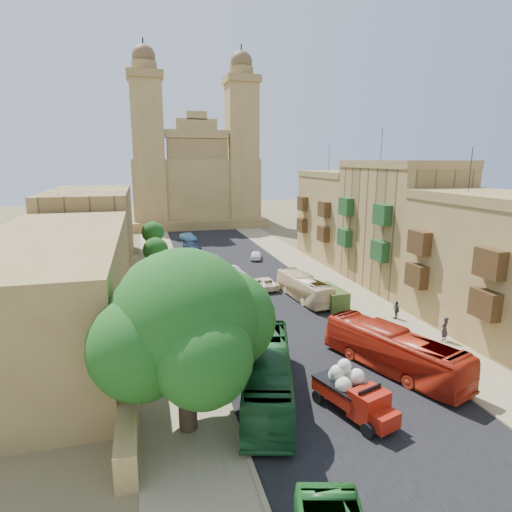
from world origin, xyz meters
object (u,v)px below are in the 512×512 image
street_tree_d (153,233)px  olive_pickup (330,297)px  bus_green_north (267,374)px  car_dkblue (192,246)px  bus_red_east (394,351)px  pedestrian_c (396,310)px  street_tree_a (167,317)px  car_white_a (233,272)px  car_blue_a (262,332)px  car_white_b (256,255)px  street_tree_c (156,250)px  street_tree_b (160,271)px  ficus_tree (186,326)px  car_blue_b (188,237)px  church (195,180)px  car_cream (264,283)px  red_truck (354,393)px  pedestrian_a (445,329)px  bus_cream_east (304,288)px

street_tree_d → olive_pickup: (15.83, -28.00, -2.47)m
bus_green_north → car_dkblue: 43.89m
bus_red_east → pedestrian_c: bearing=-144.0°
street_tree_a → car_white_a: (8.91, 20.64, -2.72)m
car_white_a → pedestrian_c: bearing=-79.5°
street_tree_a → car_blue_a: size_ratio=1.34×
car_dkblue → car_white_b: (8.11, -8.51, 0.01)m
bus_green_north → car_white_b: bus_green_north is taller
bus_red_east → street_tree_c: bearing=-84.1°
street_tree_b → ficus_tree: bearing=-88.3°
ficus_tree → car_blue_a: bearing=55.8°
car_blue_a → car_blue_b: size_ratio=0.94×
ficus_tree → olive_pickup: bearing=46.4°
church → car_cream: 52.20m
car_dkblue → car_white_b: car_white_b is taller
car_cream → car_white_b: size_ratio=1.22×
church → bus_red_east: size_ratio=3.47×
car_blue_a → car_cream: car_blue_a is taller
street_tree_a → car_blue_b: (6.13, 45.97, -2.70)m
red_truck → pedestrian_a: size_ratio=2.75×
car_cream → pedestrian_c: (8.81, -11.86, 0.20)m
olive_pickup → car_blue_a: olive_pickup is taller
ficus_tree → pedestrian_c: 23.06m
church → street_tree_b: (-10.00, -54.61, -5.98)m
street_tree_d → car_cream: (11.26, -20.81, -2.72)m
street_tree_c → pedestrian_a: 33.38m
car_blue_a → pedestrian_a: (13.70, -3.76, 0.34)m
ficus_tree → pedestrian_c: ficus_tree is taller
street_tree_d → car_blue_a: size_ratio=1.33×
pedestrian_c → bus_green_north: bearing=-54.3°
ficus_tree → bus_green_north: 6.56m
red_truck → car_cream: size_ratio=1.19×
ficus_tree → car_white_a: ficus_tree is taller
street_tree_b → car_cream: bearing=15.8°
red_truck → car_white_a: 29.69m
church → pedestrian_c: (10.07, -63.28, -8.69)m
street_tree_a → car_blue_b: bearing=82.4°
red_truck → bus_green_north: size_ratio=0.48×
church → bus_red_east: church is taller
ficus_tree → car_dkblue: bearing=83.4°
bus_green_north → car_dkblue: size_ratio=2.60×
ficus_tree → car_blue_b: bearing=84.1°
bus_green_north → pedestrian_c: (14.72, 9.55, -0.73)m
car_white_a → bus_red_east: bearing=-100.3°
street_tree_a → bus_green_north: bearing=-49.3°
street_tree_c → olive_pickup: bearing=-45.3°
bus_cream_east → car_white_a: 11.37m
car_cream → pedestrian_a: (9.74, -17.06, 0.35)m
street_tree_c → car_white_b: (14.01, 5.14, -2.50)m
street_tree_b → bus_green_north: (5.35, -18.22, -1.98)m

